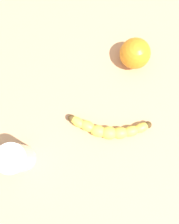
# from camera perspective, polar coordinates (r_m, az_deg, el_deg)

# --- Properties ---
(wooden_tabletop) EXTENTS (1.20, 1.20, 0.03)m
(wooden_tabletop) POSITION_cam_1_polar(r_m,az_deg,el_deg) (0.71, -3.72, -3.92)
(wooden_tabletop) COLOR tan
(wooden_tabletop) RESTS_ON ground
(banana) EXTENTS (0.22, 0.08, 0.04)m
(banana) POSITION_cam_1_polar(r_m,az_deg,el_deg) (0.67, 4.50, -4.02)
(banana) COLOR #EDD64A
(banana) RESTS_ON wooden_tabletop
(smoothie_glass) EXTENTS (0.07, 0.07, 0.11)m
(smoothie_glass) POSITION_cam_1_polar(r_m,az_deg,el_deg) (0.66, -16.13, -10.09)
(smoothie_glass) COLOR silver
(smoothie_glass) RESTS_ON wooden_tabletop
(orange_fruit) EXTENTS (0.08, 0.08, 0.08)m
(orange_fruit) POSITION_cam_1_polar(r_m,az_deg,el_deg) (0.71, 10.31, 12.98)
(orange_fruit) COLOR orange
(orange_fruit) RESTS_ON wooden_tabletop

